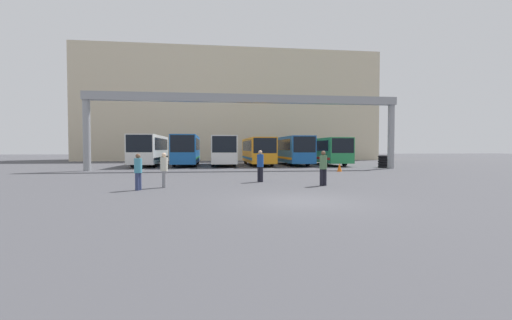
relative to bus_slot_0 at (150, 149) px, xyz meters
name	(u,v)px	position (x,y,z in m)	size (l,w,h in m)	color
ground_plane	(301,201)	(9.79, -26.22, -1.86)	(200.00, 200.00, 0.00)	#47474C
building_backdrop	(230,108)	(9.79, 19.82, 6.75)	(46.87, 12.00, 17.23)	beige
overhead_gantry	(248,107)	(9.79, -7.93, 3.68)	(27.56, 0.80, 6.61)	gray
bus_slot_0	(150,149)	(0.00, 0.00, 0.00)	(2.58, 10.87, 3.24)	silver
bus_slot_1	(187,149)	(3.92, 0.29, -0.01)	(2.46, 11.44, 3.23)	#1959A5
bus_slot_2	(223,149)	(7.83, -0.36, -0.04)	(2.55, 10.15, 3.16)	silver
bus_slot_3	(258,150)	(11.75, -0.03, -0.13)	(2.51, 10.81, 2.99)	orange
bus_slot_4	(291,149)	(15.67, 0.51, -0.05)	(2.47, 11.88, 3.15)	#1959A5
bus_slot_5	(326,150)	(19.58, -0.33, -0.14)	(2.52, 10.20, 2.99)	#268C4C
pedestrian_mid_left	(138,171)	(3.34, -22.09, -0.99)	(0.34, 0.34, 1.65)	navy
pedestrian_near_right	(260,165)	(9.33, -19.03, -0.92)	(0.37, 0.37, 1.78)	black
pedestrian_mid_right	(164,169)	(4.36, -21.18, -0.97)	(0.35, 0.35, 1.68)	gray
pedestrian_near_center	(323,167)	(12.21, -21.37, -0.93)	(0.37, 0.37, 1.77)	black
traffic_cone	(339,167)	(16.92, -11.43, -1.52)	(0.40, 0.40, 0.68)	orange
tire_stack	(383,161)	(23.24, -6.61, -1.26)	(1.04, 1.04, 1.20)	black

